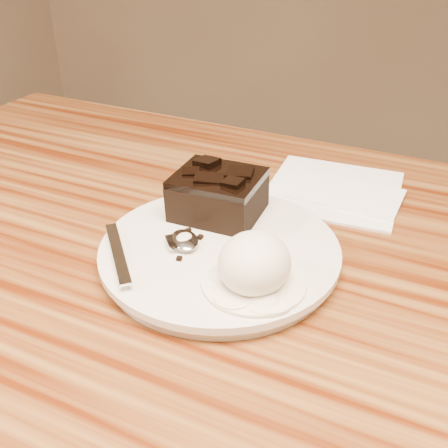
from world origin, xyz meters
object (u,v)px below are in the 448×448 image
at_px(spoon, 184,242).
at_px(napkin, 333,189).
at_px(plate, 220,254).
at_px(ice_cream_scoop, 254,263).
at_px(brownie, 218,197).

relative_size(spoon, napkin, 0.99).
height_order(plate, napkin, plate).
xyz_separation_m(spoon, napkin, (0.10, 0.22, -0.02)).
xyz_separation_m(ice_cream_scoop, spoon, (-0.09, 0.03, -0.02)).
height_order(spoon, napkin, spoon).
bearing_deg(brownie, plate, -62.74).
distance_m(brownie, napkin, 0.18).
bearing_deg(napkin, plate, -107.40).
bearing_deg(plate, napkin, 72.60).
distance_m(plate, napkin, 0.21).
distance_m(brownie, spoon, 0.07).
relative_size(brownie, ice_cream_scoop, 1.31).
bearing_deg(spoon, brownie, 44.46).
bearing_deg(plate, spoon, -156.01).
distance_m(plate, spoon, 0.04).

